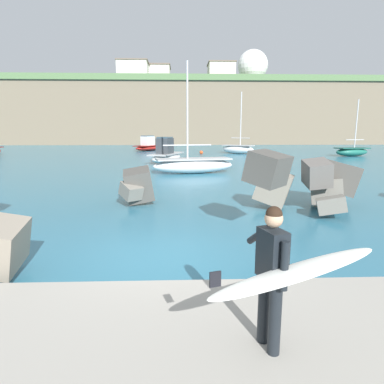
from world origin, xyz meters
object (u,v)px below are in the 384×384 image
at_px(station_building_central, 134,73).
at_px(mooring_buoy_middle, 201,152).
at_px(boat_mid_right, 166,155).
at_px(boat_far_left, 193,165).
at_px(boat_mid_left, 352,151).
at_px(radar_dome, 253,68).
at_px(station_building_east, 158,77).
at_px(surfer_with_board, 279,271).
at_px(boat_near_left, 238,149).
at_px(boat_near_right, 149,146).
at_px(mooring_buoy_inner, 279,155).
at_px(station_building_west, 221,74).

bearing_deg(station_building_central, mooring_buoy_middle, -71.66).
bearing_deg(boat_mid_right, boat_far_left, -74.17).
relative_size(boat_mid_left, station_building_central, 0.82).
height_order(radar_dome, station_building_central, radar_dome).
height_order(boat_mid_left, station_building_central, station_building_central).
bearing_deg(station_building_east, mooring_buoy_middle, -80.12).
bearing_deg(boat_mid_right, boat_mid_left, 18.32).
relative_size(surfer_with_board, boat_far_left, 0.29).
relative_size(boat_far_left, station_building_central, 0.94).
xyz_separation_m(boat_near_left, boat_near_right, (-11.90, 7.26, 0.03)).
relative_size(boat_near_right, boat_mid_left, 0.95).
distance_m(boat_near_left, mooring_buoy_inner, 6.94).
xyz_separation_m(boat_mid_left, station_building_east, (-25.45, 52.08, 16.23)).
bearing_deg(station_building_central, radar_dome, 22.78).
bearing_deg(boat_mid_left, station_building_west, 100.91).
relative_size(radar_dome, station_building_east, 1.43).
relative_size(boat_mid_left, station_building_east, 0.81).
bearing_deg(mooring_buoy_inner, boat_far_left, -127.17).
bearing_deg(station_building_east, boat_mid_left, -63.95).
height_order(boat_mid_left, station_building_west, station_building_west).
xyz_separation_m(surfer_with_board, boat_mid_right, (-2.40, 26.21, -0.57)).
relative_size(boat_mid_left, boat_mid_right, 1.09).
distance_m(boat_near_right, boat_mid_left, 26.97).
xyz_separation_m(station_building_central, station_building_east, (5.31, 6.84, 0.18)).
relative_size(boat_near_right, mooring_buoy_inner, 13.77).
height_order(mooring_buoy_middle, station_building_east, station_building_east).
bearing_deg(station_building_east, radar_dome, 13.75).
xyz_separation_m(boat_far_left, station_building_west, (9.50, 62.92, 16.25)).
relative_size(boat_near_left, mooring_buoy_middle, 17.25).
bearing_deg(station_building_west, radar_dome, 45.09).
xyz_separation_m(boat_near_left, station_building_central, (-18.38, 40.78, 15.97)).
distance_m(boat_near_left, station_building_central, 47.50).
height_order(mooring_buoy_inner, station_building_west, station_building_west).
height_order(boat_mid_left, boat_far_left, boat_far_left).
bearing_deg(mooring_buoy_middle, boat_mid_left, -13.06).
bearing_deg(boat_mid_left, boat_mid_right, -161.68).
distance_m(surfer_with_board, mooring_buoy_middle, 37.16).
relative_size(mooring_buoy_inner, mooring_buoy_middle, 1.00).
distance_m(boat_near_left, boat_far_left, 20.10).
bearing_deg(mooring_buoy_middle, boat_far_left, -95.36).
distance_m(boat_near_left, mooring_buoy_middle, 4.73).
xyz_separation_m(boat_mid_right, mooring_buoy_inner, (12.07, 5.42, -0.48)).
height_order(boat_mid_left, radar_dome, radar_dome).
bearing_deg(boat_near_left, station_building_central, 114.26).
distance_m(boat_mid_left, station_building_west, 51.85).
distance_m(mooring_buoy_middle, station_building_central, 46.48).
height_order(boat_near_right, mooring_buoy_inner, boat_near_right).
xyz_separation_m(boat_mid_left, station_building_central, (-30.76, 45.24, 16.05)).
relative_size(surfer_with_board, radar_dome, 0.19).
distance_m(boat_near_left, station_building_east, 51.95).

